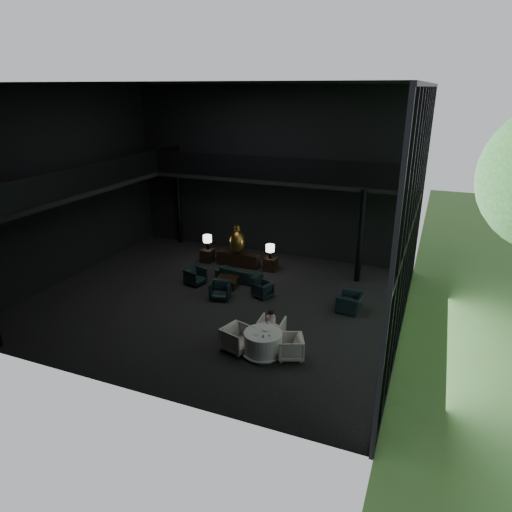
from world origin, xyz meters
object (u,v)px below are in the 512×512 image
at_px(table_lamp_left, 207,239).
at_px(dining_chair_west, 237,336).
at_px(side_table_right, 271,264).
at_px(dining_chair_north, 271,327).
at_px(lounge_armchair_west, 195,276).
at_px(side_table_left, 207,256).
at_px(sofa, 239,272).
at_px(lounge_armchair_south, 220,290).
at_px(console, 238,259).
at_px(window_armchair, 351,300).
at_px(bronze_urn, 237,241).
at_px(table_lamp_right, 270,249).
at_px(lounge_armchair_east, 262,290).
at_px(coffee_table, 227,282).
at_px(dining_table, 263,344).
at_px(child, 271,319).
at_px(dining_chair_east, 290,346).

relative_size(table_lamp_left, dining_chair_west, 0.72).
xyz_separation_m(side_table_right, dining_chair_north, (2.13, -5.66, 0.14)).
bearing_deg(lounge_armchair_west, side_table_left, 30.42).
distance_m(sofa, lounge_armchair_south, 1.96).
bearing_deg(side_table_right, console, -178.55).
distance_m(sofa, window_armchair, 5.15).
bearing_deg(console, table_lamp_left, 179.28).
bearing_deg(sofa, bronze_urn, -56.09).
xyz_separation_m(table_lamp_right, lounge_armchair_east, (0.68, -2.68, -0.77)).
distance_m(window_armchair, coffee_table, 5.24).
bearing_deg(side_table_right, lounge_armchair_west, -132.35).
distance_m(dining_table, dining_chair_west, 0.86).
xyz_separation_m(console, dining_table, (3.79, -6.57, 0.00)).
bearing_deg(lounge_armchair_south, side_table_right, 63.24).
bearing_deg(lounge_armchair_south, child, -50.62).
bearing_deg(dining_chair_north, dining_table, 91.02).
bearing_deg(side_table_left, dining_chair_east, -45.74).
height_order(window_armchair, child, child).
bearing_deg(console, dining_chair_west, -66.06).
bearing_deg(table_lamp_left, sofa, -33.79).
xyz_separation_m(table_lamp_left, side_table_right, (3.20, 0.02, -0.81)).
relative_size(sofa, coffee_table, 2.23).
distance_m(side_table_right, child, 6.13).
bearing_deg(dining_chair_west, dining_chair_east, -66.95).
relative_size(side_table_right, child, 0.95).
xyz_separation_m(sofa, dining_chair_east, (3.92, -4.92, 0.04)).
distance_m(console, table_lamp_right, 1.77).
xyz_separation_m(sofa, window_armchair, (5.04, -1.06, 0.05)).
bearing_deg(lounge_armchair_south, table_lamp_right, 62.94).
bearing_deg(child, bronze_urn, -56.43).
height_order(coffee_table, dining_table, dining_table).
bearing_deg(lounge_armchair_east, lounge_armchair_west, -71.42).
bearing_deg(table_lamp_left, lounge_armchair_west, -73.44).
bearing_deg(bronze_urn, dining_chair_north, -56.13).
bearing_deg(window_armchair, table_lamp_left, -106.59).
bearing_deg(dining_table, child, 93.94).
relative_size(side_table_right, dining_chair_west, 0.62).
relative_size(console, window_armchair, 2.08).
bearing_deg(bronze_urn, dining_chair_east, -53.97).
distance_m(sofa, dining_chair_east, 6.29).
bearing_deg(dining_chair_north, table_lamp_left, -49.57).
relative_size(side_table_left, side_table_right, 1.01).
bearing_deg(side_table_left, window_armchair, -19.06).
bearing_deg(side_table_right, window_armchair, -32.30).
relative_size(lounge_armchair_south, dining_chair_west, 0.82).
bearing_deg(child, dining_table, 93.94).
bearing_deg(console, child, -56.75).
bearing_deg(lounge_armchair_south, console, 88.89).
bearing_deg(child, console, -56.75).
bearing_deg(side_table_right, sofa, -119.19).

